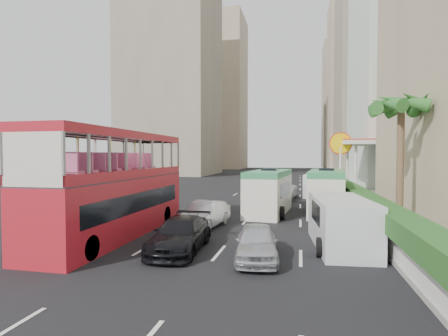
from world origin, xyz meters
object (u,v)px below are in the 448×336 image
(double_decker_bus, at_px, (117,184))
(car_silver_lane_a, at_px, (205,228))
(car_silver_lane_b, at_px, (256,260))
(minibus_far, at_px, (326,192))
(minibus_near, at_px, (269,192))
(panel_van_far, at_px, (318,185))
(shell_station, at_px, (372,167))
(car_black, at_px, (180,251))
(panel_van_near, at_px, (341,223))
(palm_tree, at_px, (400,166))
(van_asset, at_px, (281,199))

(double_decker_bus, height_order, car_silver_lane_a, double_decker_bus)
(car_silver_lane_b, relative_size, minibus_far, 0.58)
(minibus_near, bearing_deg, panel_van_far, 77.57)
(panel_van_far, xyz_separation_m, shell_station, (5.53, 3.54, 1.67))
(car_black, bearing_deg, minibus_near, 72.02)
(car_silver_lane_b, relative_size, panel_van_near, 0.73)
(minibus_far, bearing_deg, car_silver_lane_b, -101.28)
(car_silver_lane_a, xyz_separation_m, panel_van_far, (6.73, 16.77, 1.08))
(car_black, bearing_deg, panel_van_near, 14.34)
(car_black, distance_m, panel_van_far, 22.46)
(car_black, bearing_deg, palm_tree, 28.68)
(minibus_far, bearing_deg, car_black, -115.89)
(car_silver_lane_a, distance_m, car_black, 4.70)
(car_silver_lane_b, height_order, minibus_near, minibus_near)
(double_decker_bus, xyz_separation_m, minibus_far, (10.51, 8.98, -1.08))
(car_black, distance_m, minibus_far, 12.87)
(double_decker_bus, relative_size, car_black, 2.37)
(panel_van_near, xyz_separation_m, palm_tree, (3.34, 4.01, 2.33))
(panel_van_near, bearing_deg, car_silver_lane_b, -147.40)
(panel_van_near, height_order, palm_tree, palm_tree)
(car_silver_lane_b, relative_size, palm_tree, 0.60)
(palm_tree, bearing_deg, car_silver_lane_b, -135.32)
(car_silver_lane_a, height_order, panel_van_far, panel_van_far)
(double_decker_bus, bearing_deg, car_silver_lane_b, -19.58)
(car_silver_lane_a, height_order, car_black, car_silver_lane_a)
(minibus_far, bearing_deg, double_decker_bus, -134.64)
(panel_van_far, bearing_deg, shell_station, 40.84)
(shell_station, bearing_deg, minibus_near, -121.91)
(panel_van_near, distance_m, panel_van_far, 19.48)
(double_decker_bus, height_order, car_black, double_decker_bus)
(minibus_near, xyz_separation_m, shell_station, (9.27, 14.89, 1.30))
(palm_tree, xyz_separation_m, shell_station, (2.20, 19.00, -0.63))
(panel_van_far, relative_size, shell_station, 0.67)
(double_decker_bus, relative_size, minibus_far, 1.68)
(car_silver_lane_b, relative_size, shell_station, 0.48)
(double_decker_bus, xyz_separation_m, car_black, (3.98, -2.01, -2.53))
(van_asset, xyz_separation_m, shell_station, (8.89, 6.91, 2.75))
(car_silver_lane_b, xyz_separation_m, minibus_far, (3.34, 11.53, 1.45))
(car_black, height_order, van_asset, van_asset)
(car_silver_lane_a, xyz_separation_m, minibus_far, (6.78, 6.29, 1.45))
(car_black, distance_m, shell_station, 27.88)
(car_silver_lane_a, relative_size, shell_station, 0.54)
(car_silver_lane_a, bearing_deg, double_decker_bus, -137.03)
(car_silver_lane_a, distance_m, car_silver_lane_b, 6.27)
(panel_van_near, relative_size, palm_tree, 0.82)
(minibus_near, height_order, shell_station, shell_station)
(panel_van_far, xyz_separation_m, palm_tree, (3.33, -15.46, 2.30))
(minibus_near, xyz_separation_m, minibus_far, (3.79, 0.87, -0.00))
(car_silver_lane_a, height_order, car_silver_lane_b, car_silver_lane_a)
(van_asset, bearing_deg, panel_van_near, -72.59)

